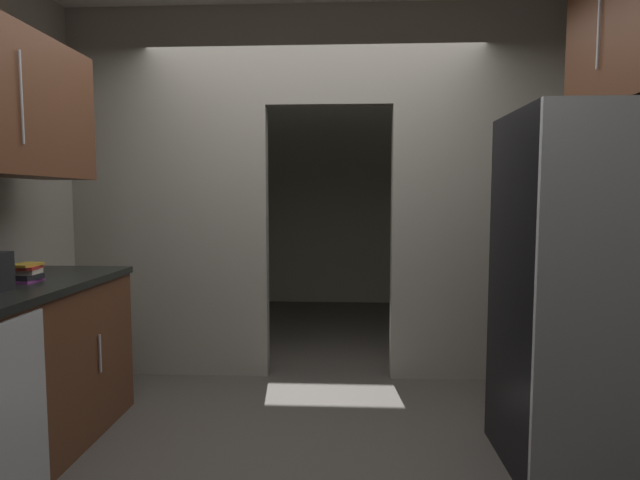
{
  "coord_description": "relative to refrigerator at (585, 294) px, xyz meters",
  "views": [
    {
      "loc": [
        0.24,
        -2.59,
        1.39
      ],
      "look_at": [
        0.07,
        0.82,
        1.1
      ],
      "focal_mm": 28.72,
      "sensor_mm": 36.0,
      "label": 1
    }
  ],
  "objects": [
    {
      "name": "kitchen_partition",
      "position": [
        -1.47,
        1.3,
        0.58
      ],
      "size": [
        3.72,
        0.12,
        2.8
      ],
      "color": "#9E998C",
      "rests_on": "ground"
    },
    {
      "name": "ground",
      "position": [
        -1.44,
        -0.01,
        -0.91
      ],
      "size": [
        20.0,
        20.0,
        0.0
      ],
      "primitive_type": "plane",
      "color": "#47423D"
    },
    {
      "name": "upper_cabinet_fridgeside",
      "position": [
        0.24,
        0.1,
        1.4
      ],
      "size": [
        0.36,
        0.82,
        0.94
      ],
      "color": "brown"
    },
    {
      "name": "dishwasher",
      "position": [
        -2.61,
        -0.62,
        -0.47
      ],
      "size": [
        0.02,
        0.56,
        0.88
      ],
      "color": "#B7BABC",
      "rests_on": "ground"
    },
    {
      "name": "adjoining_room_shell",
      "position": [
        -1.44,
        3.29,
        0.49
      ],
      "size": [
        3.72,
        2.89,
        2.8
      ],
      "color": "gray",
      "rests_on": "ground"
    },
    {
      "name": "book_stack",
      "position": [
        -2.91,
        0.03,
        0.08
      ],
      "size": [
        0.15,
        0.17,
        0.1
      ],
      "color": "#8C3893",
      "rests_on": "lower_cabinet_run"
    },
    {
      "name": "refrigerator",
      "position": [
        0.0,
        0.0,
        0.0
      ],
      "size": [
        0.75,
        0.76,
        1.81
      ],
      "color": "black",
      "rests_on": "ground"
    },
    {
      "name": "lower_cabinet_run",
      "position": [
        -2.95,
        -0.15,
        -0.44
      ],
      "size": [
        0.7,
        1.66,
        0.94
      ],
      "color": "brown",
      "rests_on": "ground"
    }
  ]
}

